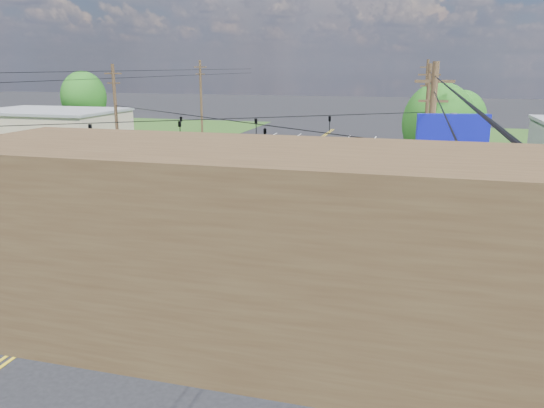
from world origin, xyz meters
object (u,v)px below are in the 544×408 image
(tree_right_b, at_px, (461,119))
(pickup_dkgreen, at_px, (142,256))
(suv_black, at_px, (141,304))
(pole_left_far, at_px, (201,102))
(pole_ne, at_px, (426,127))
(polesign_se, at_px, (450,164))
(pole_right_far, at_px, (425,106))
(pickup_white, at_px, (45,220))
(pole_nw, at_px, (116,118))
(pole_se, at_px, (428,172))
(tree_right_a, at_px, (438,124))
(retail_nw, at_px, (51,129))
(tree_far_l, at_px, (84,97))

(tree_right_b, distance_m, pickup_dkgreen, 39.15)
(suv_black, bearing_deg, pole_left_far, 105.00)
(pole_ne, xyz_separation_m, polesign_se, (0.56, -23.09, 1.26))
(tree_right_b, xyz_separation_m, polesign_se, (-2.94, -38.09, 1.95))
(pole_right_far, distance_m, pickup_dkgreen, 41.72)
(pickup_white, xyz_separation_m, polesign_se, (21.09, -6.09, 5.29))
(pole_nw, relative_size, suv_black, 1.76)
(pole_se, relative_size, tree_right_b, 1.34)
(pole_nw, height_order, pole_right_far, pole_right_far)
(tree_right_a, bearing_deg, pole_left_far, 149.35)
(pole_ne, bearing_deg, tree_right_b, 76.87)
(retail_nw, bearing_deg, tree_far_l, 101.31)
(retail_nw, height_order, tree_right_b, tree_right_b)
(pole_nw, height_order, pole_left_far, pole_left_far)
(suv_black, height_order, pickup_white, pickup_white)
(pole_left_far, height_order, pickup_dkgreen, pole_left_far)
(pole_right_far, height_order, suv_black, pole_right_far)
(pickup_white, bearing_deg, suv_black, -38.54)
(suv_black, bearing_deg, pickup_dkgreen, 113.51)
(tree_right_a, distance_m, pickup_dkgreen, 27.46)
(pole_nw, relative_size, pole_right_far, 0.95)
(pole_right_far, xyz_separation_m, tree_right_b, (3.50, -4.00, -0.95))
(pole_se, bearing_deg, pole_left_far, 125.10)
(pole_se, relative_size, pickup_dkgreen, 1.66)
(tree_right_a, height_order, pickup_dkgreen, tree_right_a)
(pole_se, height_order, polesign_se, pole_se)
(pole_ne, distance_m, pole_left_far, 32.20)
(tree_right_a, relative_size, tree_far_l, 0.94)
(pole_ne, distance_m, pickup_white, 26.96)
(pole_left_far, distance_m, pickup_dkgreen, 42.03)
(pole_ne, bearing_deg, pole_se, -90.00)
(pole_nw, height_order, tree_far_l, pole_nw)
(pickup_dkgreen, bearing_deg, pole_right_far, 66.41)
(pole_ne, distance_m, tree_right_b, 15.42)
(retail_nw, xyz_separation_m, tree_right_a, (44.00, -10.00, 2.87))
(pole_se, xyz_separation_m, pole_ne, (0.00, 18.00, 0.00))
(tree_right_a, relative_size, pickup_dkgreen, 1.43)
(tree_right_b, xyz_separation_m, tree_far_l, (-48.50, 8.00, 0.98))
(suv_black, bearing_deg, retail_nw, 125.93)
(pole_nw, distance_m, suv_black, 30.12)
(retail_nw, distance_m, polesign_se, 56.72)
(pole_nw, xyz_separation_m, pickup_dkgreen, (13.50, -20.57, -4.12))
(pole_right_far, distance_m, tree_right_a, 16.03)
(pole_se, relative_size, pole_ne, 1.00)
(pole_se, bearing_deg, tree_right_b, 83.95)
(pole_se, xyz_separation_m, pole_left_far, (-26.00, 37.00, 0.25))
(retail_nw, xyz_separation_m, pole_nw, (17.00, -13.00, 2.92))
(tree_far_l, height_order, pickup_white, tree_far_l)
(pole_right_far, xyz_separation_m, polesign_se, (0.56, -42.09, 1.00))
(retail_nw, bearing_deg, pole_se, -35.79)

